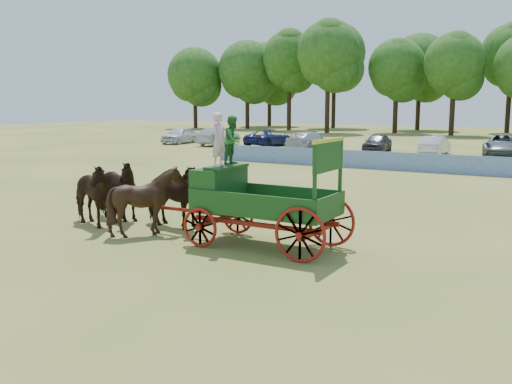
# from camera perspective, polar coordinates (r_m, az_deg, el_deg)

# --- Properties ---
(ground) EXTENTS (160.00, 160.00, 0.00)m
(ground) POSITION_cam_1_polar(r_m,az_deg,el_deg) (16.68, 1.76, -4.52)
(ground) COLOR #A58C4A
(ground) RESTS_ON ground
(horse_lead_left) EXTENTS (2.61, 1.67, 2.03)m
(horse_lead_left) POSITION_cam_1_polar(r_m,az_deg,el_deg) (18.70, -16.39, -0.23)
(horse_lead_left) COLOR black
(horse_lead_left) RESTS_ON ground
(horse_lead_right) EXTENTS (2.56, 1.50, 2.03)m
(horse_lead_right) POSITION_cam_1_polar(r_m,az_deg,el_deg) (19.46, -14.03, 0.21)
(horse_lead_right) COLOR black
(horse_lead_right) RESTS_ON ground
(horse_wheel_left) EXTENTS (2.14, 1.98, 2.04)m
(horse_wheel_left) POSITION_cam_1_polar(r_m,az_deg,el_deg) (17.05, -10.85, -0.89)
(horse_wheel_left) COLOR black
(horse_wheel_left) RESTS_ON ground
(horse_wheel_right) EXTENTS (2.45, 1.20, 2.03)m
(horse_wheel_right) POSITION_cam_1_polar(r_m,az_deg,el_deg) (17.87, -8.53, -0.38)
(horse_wheel_right) COLOR black
(horse_wheel_right) RESTS_ON ground
(farm_dray) EXTENTS (6.00, 2.00, 3.62)m
(farm_dray) POSITION_cam_1_polar(r_m,az_deg,el_deg) (15.64, -1.26, 0.34)
(farm_dray) COLOR #9C230F
(farm_dray) RESTS_ON ground
(sponsor_banner) EXTENTS (26.00, 0.08, 1.05)m
(sponsor_banner) POSITION_cam_1_polar(r_m,az_deg,el_deg) (33.58, 15.17, 2.91)
(sponsor_banner) COLOR #1B3F93
(sponsor_banner) RESTS_ON ground
(parked_cars) EXTENTS (52.15, 7.55, 1.61)m
(parked_cars) POSITION_cam_1_polar(r_m,az_deg,el_deg) (44.90, 19.03, 4.48)
(parked_cars) COLOR silver
(parked_cars) RESTS_ON ground
(treeline) EXTENTS (91.28, 22.94, 15.75)m
(treeline) POSITION_cam_1_polar(r_m,az_deg,el_deg) (75.47, 21.14, 12.40)
(treeline) COLOR #382314
(treeline) RESTS_ON ground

